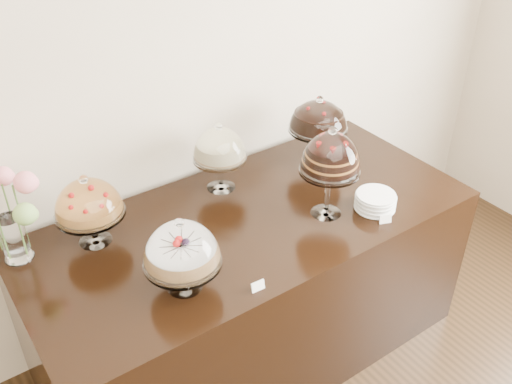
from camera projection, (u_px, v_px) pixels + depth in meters
wall_back at (153, 73)px, 2.71m from camera, size 5.00×0.04×3.00m
display_counter at (251, 286)px, 3.01m from camera, size 2.20×1.00×0.90m
cake_stand_sugar_sponge at (181, 248)px, 2.25m from camera, size 0.32×0.32×0.35m
cake_stand_choco_layer at (331, 156)px, 2.61m from camera, size 0.29×0.29×0.47m
cake_stand_cheesecake at (220, 147)px, 2.85m from camera, size 0.28×0.28×0.38m
cake_stand_dark_choco at (318, 119)px, 3.04m from camera, size 0.32×0.32×0.40m
cake_stand_fruit_tart at (88, 201)px, 2.49m from camera, size 0.31×0.31×0.35m
flower_vase at (9, 214)px, 2.38m from camera, size 0.30×0.32×0.41m
plate_stack at (375, 201)px, 2.80m from camera, size 0.20×0.20×0.08m
price_card_left at (258, 286)px, 2.33m from camera, size 0.06×0.02×0.04m
price_card_right at (385, 219)px, 2.71m from camera, size 0.06×0.04×0.04m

